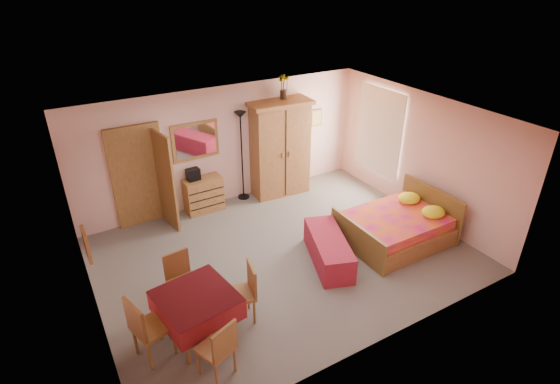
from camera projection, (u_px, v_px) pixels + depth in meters
floor at (283, 254)px, 8.13m from camera, size 6.50×6.50×0.00m
ceiling at (284, 120)px, 6.91m from camera, size 6.50×6.50×0.00m
wall_back at (225, 146)px, 9.43m from camera, size 6.50×0.10×2.60m
wall_front at (382, 272)px, 5.61m from camera, size 6.50×0.10×2.60m
wall_left at (83, 248)px, 6.08m from camera, size 0.10×5.00×2.60m
wall_right at (420, 155)px, 8.96m from camera, size 0.10×5.00×2.60m
doorway at (139, 177)px, 8.69m from camera, size 1.06×0.12×2.15m
window at (380, 131)px, 9.79m from camera, size 0.08×1.40×1.95m
picture_left at (86, 245)px, 5.44m from camera, size 0.04×0.32×0.42m
picture_back at (316, 118)px, 10.33m from camera, size 0.30×0.04×0.40m
chest_of_drawers at (204, 195)px, 9.40m from camera, size 0.81×0.41×0.76m
wall_mirror at (195, 141)px, 9.01m from camera, size 1.02×0.10×0.80m
stereo at (193, 174)px, 9.12m from camera, size 0.28×0.21×0.25m
floor_lamp at (242, 157)px, 9.61m from camera, size 0.32×0.32×2.04m
wardrobe at (280, 148)px, 9.83m from camera, size 1.44×0.80×2.19m
sunflower_vase at (283, 87)px, 9.33m from camera, size 0.23×0.23×0.53m
bed at (396, 220)px, 8.33m from camera, size 1.96×1.54×0.90m
bench at (328, 249)px, 7.83m from camera, size 1.04×1.61×0.50m
dining_table at (198, 316)px, 6.20m from camera, size 1.15×1.15×0.74m
chair_south at (216, 348)px, 5.59m from camera, size 0.53×0.53×0.91m
chair_north at (183, 282)px, 6.72m from camera, size 0.46×0.46×0.92m
chair_west at (152, 326)px, 5.83m from camera, size 0.57×0.57×1.02m
chair_east at (240, 294)px, 6.46m from camera, size 0.51×0.51×0.95m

